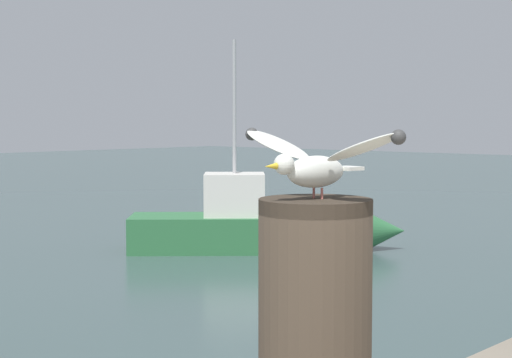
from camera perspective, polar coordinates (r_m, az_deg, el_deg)
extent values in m
cylinder|color=#382D23|center=(2.68, 4.04, -10.85)|extent=(0.36, 0.36, 0.89)
cylinder|color=#C66960|center=(2.62, 3.98, -0.94)|extent=(0.01, 0.01, 0.04)
cylinder|color=#C66960|center=(2.60, 4.53, -0.99)|extent=(0.01, 0.01, 0.04)
ellipsoid|color=white|center=(2.60, 4.10, 0.51)|extent=(0.24, 0.12, 0.10)
sphere|color=white|center=(2.51, 1.93, 1.01)|extent=(0.06, 0.06, 0.06)
cone|color=yellow|center=(2.47, 1.00, 0.88)|extent=(0.05, 0.03, 0.02)
cube|color=white|center=(2.70, 6.30, 0.73)|extent=(0.08, 0.09, 0.01)
ellipsoid|color=white|center=(2.74, 1.47, 2.38)|extent=(0.16, 0.30, 0.11)
sphere|color=#3D3D3D|center=(2.84, -0.29, 3.09)|extent=(0.04, 0.04, 0.04)
ellipsoid|color=white|center=(2.47, 7.37, 2.16)|extent=(0.16, 0.30, 0.11)
sphere|color=#3D3D3D|center=(2.38, 9.71, 2.84)|extent=(0.04, 0.04, 0.04)
cube|color=#2D6B3D|center=(17.75, -0.78, -3.71)|extent=(4.34, 4.51, 0.75)
cone|color=#2D6B3D|center=(17.98, 8.13, -3.54)|extent=(1.81, 1.81, 1.28)
cube|color=silver|center=(17.66, -1.48, -1.06)|extent=(1.65, 1.66, 0.90)
cylinder|color=#A5A5A8|center=(17.59, -1.49, 4.95)|extent=(0.08, 0.08, 2.81)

